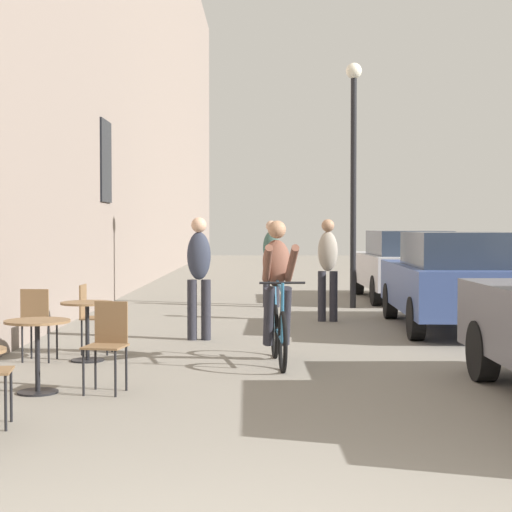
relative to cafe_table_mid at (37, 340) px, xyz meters
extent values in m
cube|color=black|center=(-1.05, 9.36, 2.47)|extent=(0.04, 1.10, 1.70)
cylinder|color=black|center=(0.10, -1.22, -0.30)|extent=(0.02, 0.02, 0.45)
cylinder|color=black|center=(0.16, -1.54, -0.30)|extent=(0.02, 0.02, 0.45)
cylinder|color=black|center=(0.00, 0.00, -0.51)|extent=(0.40, 0.40, 0.02)
cylinder|color=black|center=(0.00, 0.00, -0.16)|extent=(0.05, 0.05, 0.67)
cylinder|color=brown|center=(0.00, 0.00, 0.19)|extent=(0.64, 0.64, 0.02)
cylinder|color=black|center=(0.80, -0.19, -0.30)|extent=(0.02, 0.02, 0.45)
cylinder|color=black|center=(0.48, -0.13, -0.30)|extent=(0.02, 0.02, 0.45)
cylinder|color=black|center=(0.85, 0.13, -0.30)|extent=(0.02, 0.02, 0.45)
cylinder|color=black|center=(0.53, 0.19, -0.30)|extent=(0.02, 0.02, 0.45)
cube|color=brown|center=(0.66, 0.00, -0.06)|extent=(0.44, 0.44, 0.02)
cube|color=brown|center=(0.69, 0.18, 0.16)|extent=(0.34, 0.08, 0.42)
cylinder|color=black|center=(0.08, 1.98, -0.51)|extent=(0.40, 0.40, 0.02)
cylinder|color=black|center=(0.08, 1.98, -0.16)|extent=(0.05, 0.05, 0.67)
cylinder|color=brown|center=(0.08, 1.98, 0.19)|extent=(0.64, 0.64, 0.02)
cylinder|color=black|center=(-0.65, 2.16, -0.30)|extent=(0.02, 0.02, 0.45)
cylinder|color=black|center=(-0.33, 2.13, -0.30)|extent=(0.02, 0.02, 0.45)
cylinder|color=black|center=(-0.67, 1.83, -0.30)|extent=(0.02, 0.02, 0.45)
cylinder|color=black|center=(-0.35, 1.81, -0.30)|extent=(0.02, 0.02, 0.45)
cube|color=brown|center=(-0.50, 1.98, -0.06)|extent=(0.40, 0.40, 0.02)
cube|color=brown|center=(-0.51, 1.80, 0.16)|extent=(0.34, 0.04, 0.42)
cylinder|color=black|center=(0.24, 2.74, -0.30)|extent=(0.02, 0.02, 0.45)
cylinder|color=black|center=(0.24, 2.42, -0.30)|extent=(0.02, 0.02, 0.45)
cylinder|color=black|center=(-0.08, 2.75, -0.30)|extent=(0.02, 0.02, 0.45)
cylinder|color=black|center=(-0.09, 2.43, -0.30)|extent=(0.02, 0.02, 0.45)
cube|color=brown|center=(0.08, 2.58, -0.06)|extent=(0.39, 0.39, 0.02)
cube|color=brown|center=(-0.10, 2.59, 0.16)|extent=(0.03, 0.34, 0.42)
torus|color=black|center=(2.44, 1.25, -0.19)|extent=(0.10, 0.71, 0.71)
torus|color=black|center=(2.36, 2.30, -0.19)|extent=(0.10, 0.71, 0.71)
cylinder|color=#286084|center=(2.37, 2.21, 0.09)|extent=(0.05, 0.22, 0.58)
cylinder|color=#286084|center=(2.40, 1.71, 0.43)|extent=(0.09, 0.82, 0.14)
cylinder|color=#286084|center=(2.43, 1.28, 0.14)|extent=(0.04, 0.09, 0.67)
cylinder|color=#286084|center=(2.40, 1.80, -0.15)|extent=(0.11, 1.00, 0.12)
cylinder|color=black|center=(2.43, 1.30, 0.48)|extent=(0.52, 0.06, 0.03)
ellipsoid|color=black|center=(2.37, 2.12, 0.41)|extent=(0.12, 0.24, 0.06)
ellipsoid|color=brown|center=(2.38, 2.04, 0.68)|extent=(0.36, 0.37, 0.59)
sphere|color=#A57A5B|center=(2.38, 2.00, 1.08)|extent=(0.22, 0.22, 0.22)
cylinder|color=#26262D|center=(2.49, 1.97, 0.03)|extent=(0.16, 0.40, 0.75)
cylinder|color=#26262D|center=(2.29, 1.96, 0.03)|extent=(0.16, 0.40, 0.75)
cylinder|color=brown|center=(2.55, 1.66, 0.68)|extent=(0.16, 0.75, 0.48)
cylinder|color=brown|center=(2.27, 1.64, 0.68)|extent=(0.13, 0.75, 0.48)
cylinder|color=#26262D|center=(1.39, 3.90, -0.09)|extent=(0.14, 0.14, 0.87)
cylinder|color=#26262D|center=(1.19, 3.90, -0.09)|extent=(0.14, 0.14, 0.87)
ellipsoid|color=#2D3342|center=(1.29, 3.90, 0.69)|extent=(0.35, 0.25, 0.69)
sphere|color=tan|center=(1.29, 3.90, 1.14)|extent=(0.22, 0.22, 0.22)
cylinder|color=#26262D|center=(3.23, 6.31, -0.09)|extent=(0.14, 0.14, 0.87)
cylinder|color=#26262D|center=(3.43, 6.29, -0.09)|extent=(0.14, 0.14, 0.87)
ellipsoid|color=#9E9384|center=(3.33, 6.30, 0.69)|extent=(0.36, 0.27, 0.69)
sphere|color=#A57A5B|center=(3.33, 6.30, 1.13)|extent=(0.22, 0.22, 0.22)
cylinder|color=#26262D|center=(2.48, 8.86, -0.09)|extent=(0.14, 0.14, 0.86)
cylinder|color=#26262D|center=(2.28, 8.89, -0.09)|extent=(0.14, 0.14, 0.86)
ellipsoid|color=#38564C|center=(2.38, 8.88, 0.68)|extent=(0.38, 0.30, 0.68)
sphere|color=tan|center=(2.38, 8.88, 1.12)|extent=(0.22, 0.22, 0.22)
cylinder|color=black|center=(4.03, 8.76, 1.78)|extent=(0.12, 0.12, 4.60)
sphere|color=silver|center=(4.03, 8.76, 4.22)|extent=(0.32, 0.32, 0.32)
cylinder|color=black|center=(4.54, 0.67, -0.20)|extent=(0.22, 0.65, 0.64)
cube|color=#384C84|center=(5.27, 5.31, 0.15)|extent=(1.90, 4.39, 0.71)
cube|color=#283342|center=(5.25, 4.79, 0.77)|extent=(1.57, 2.38, 0.53)
cylinder|color=black|center=(4.48, 6.77, -0.21)|extent=(0.22, 0.63, 0.63)
cylinder|color=black|center=(6.12, 6.73, -0.21)|extent=(0.22, 0.63, 0.63)
cylinder|color=black|center=(4.41, 3.89, -0.21)|extent=(0.22, 0.63, 0.63)
cube|color=#B7B7BC|center=(5.35, 10.66, 0.14)|extent=(1.87, 4.36, 0.71)
cube|color=#283342|center=(5.36, 10.14, 0.76)|extent=(1.55, 2.37, 0.52)
cylinder|color=black|center=(4.51, 12.07, -0.21)|extent=(0.21, 0.63, 0.62)
cylinder|color=black|center=(6.14, 12.10, -0.21)|extent=(0.21, 0.63, 0.62)
cylinder|color=black|center=(4.56, 9.22, -0.21)|extent=(0.21, 0.63, 0.62)
cylinder|color=black|center=(6.19, 9.24, -0.21)|extent=(0.21, 0.63, 0.62)
camera|label=1|loc=(2.22, -8.24, 1.12)|focal=59.42mm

